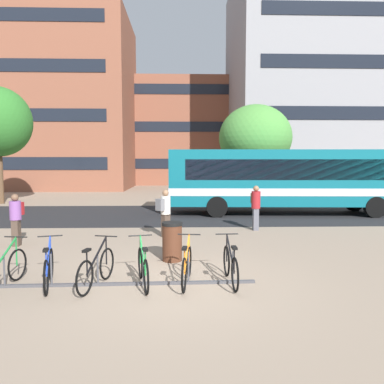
{
  "coord_description": "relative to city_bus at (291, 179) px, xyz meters",
  "views": [
    {
      "loc": [
        0.13,
        -7.59,
        2.62
      ],
      "look_at": [
        0.49,
        4.54,
        1.6
      ],
      "focal_mm": 33.57,
      "sensor_mm": 36.0,
      "label": 1
    }
  ],
  "objects": [
    {
      "name": "building_right_wing",
      "position": [
        9.87,
        18.48,
        8.6
      ],
      "size": [
        20.31,
        13.38,
        20.75
      ],
      "color": "gray",
      "rests_on": "ground"
    },
    {
      "name": "ground",
      "position": [
        -5.64,
        -10.2,
        -1.78
      ],
      "size": [
        200.0,
        200.0,
        0.0
      ],
      "primitive_type": "plane",
      "color": "gray"
    },
    {
      "name": "commuter_grey_pack_0",
      "position": [
        -6.09,
        -5.4,
        -0.82
      ],
      "size": [
        0.59,
        0.59,
        1.66
      ],
      "rotation": [
        0.0,
        0.0,
        0.79
      ],
      "color": "#47382D",
      "rests_on": "ground"
    },
    {
      "name": "building_centre_block",
      "position": [
        -7.05,
        28.15,
        4.3
      ],
      "size": [
        17.36,
        12.22,
        12.16
      ],
      "color": "brown",
      "rests_on": "ground"
    },
    {
      "name": "street_tree_1",
      "position": [
        -1.03,
        4.03,
        2.3
      ],
      "size": [
        4.39,
        4.39,
        6.07
      ],
      "color": "brown",
      "rests_on": "ground"
    },
    {
      "name": "parked_bicycle_black_5",
      "position": [
        -4.46,
        -10.25,
        -1.39
      ],
      "size": [
        0.52,
        1.72,
        0.99
      ],
      "rotation": [
        0.0,
        0.0,
        1.61
      ],
      "color": "black",
      "rests_on": "ground"
    },
    {
      "name": "parked_bicycle_orange_4",
      "position": [
        -5.4,
        -10.27,
        -1.39
      ],
      "size": [
        0.52,
        1.72,
        0.99
      ],
      "rotation": [
        0.0,
        0.0,
        1.45
      ],
      "color": "black",
      "rests_on": "ground"
    },
    {
      "name": "parked_bicycle_green_0",
      "position": [
        -9.21,
        -10.43,
        -1.39
      ],
      "size": [
        0.52,
        1.72,
        0.99
      ],
      "rotation": [
        0.0,
        0.0,
        1.45
      ],
      "color": "black",
      "rests_on": "ground"
    },
    {
      "name": "trash_bin",
      "position": [
        -5.76,
        -8.42,
        -1.26
      ],
      "size": [
        0.55,
        0.55,
        1.03
      ],
      "color": "#4C2819",
      "rests_on": "ground"
    },
    {
      "name": "city_bus",
      "position": [
        0.0,
        0.0,
        0.0
      ],
      "size": [
        12.13,
        3.12,
        3.2
      ],
      "rotation": [
        0.0,
        0.0,
        -0.05
      ],
      "color": "#0F6070",
      "rests_on": "ground"
    },
    {
      "name": "parked_bicycle_green_3",
      "position": [
        -6.33,
        -10.35,
        -1.39
      ],
      "size": [
        0.57,
        1.69,
        0.99
      ],
      "rotation": [
        0.0,
        0.0,
        1.79
      ],
      "color": "black",
      "rests_on": "ground"
    },
    {
      "name": "commuter_red_pack_2",
      "position": [
        -10.67,
        -6.57,
        -0.84
      ],
      "size": [
        0.35,
        0.53,
        1.63
      ],
      "rotation": [
        0.0,
        0.0,
        4.75
      ],
      "color": "#47382D",
      "rests_on": "ground"
    },
    {
      "name": "parked_bicycle_black_2",
      "position": [
        -7.29,
        -10.4,
        -1.39
      ],
      "size": [
        0.58,
        1.69,
        0.99
      ],
      "rotation": [
        0.0,
        0.0,
        1.35
      ],
      "color": "black",
      "rests_on": "ground"
    },
    {
      "name": "bike_rack",
      "position": [
        -6.81,
        -10.32,
        -1.68
      ],
      "size": [
        5.76,
        0.24,
        0.7
      ],
      "rotation": [
        0.0,
        0.0,
        0.03
      ],
      "color": "#47474C",
      "rests_on": "ground"
    },
    {
      "name": "building_left_wing",
      "position": [
        -21.76,
        18.77,
        6.52
      ],
      "size": [
        22.34,
        10.2,
        16.58
      ],
      "color": "brown",
      "rests_on": "ground"
    },
    {
      "name": "bus_lane_asphalt",
      "position": [
        -5.64,
        0.0,
        -1.77
      ],
      "size": [
        80.0,
        7.2,
        0.01
      ],
      "primitive_type": "cube",
      "color": "#232326",
      "rests_on": "ground"
    },
    {
      "name": "parked_bicycle_blue_1",
      "position": [
        -8.3,
        -10.35,
        -1.39
      ],
      "size": [
        0.62,
        1.68,
        0.99
      ],
      "rotation": [
        0.0,
        0.0,
        1.83
      ],
      "color": "black",
      "rests_on": "ground"
    },
    {
      "name": "commuter_olive_pack_1",
      "position": [
        -2.66,
        -4.2,
        -0.79
      ],
      "size": [
        0.34,
        0.52,
        1.72
      ],
      "rotation": [
        0.0,
        0.0,
        4.72
      ],
      "color": "#565660",
      "rests_on": "ground"
    }
  ]
}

